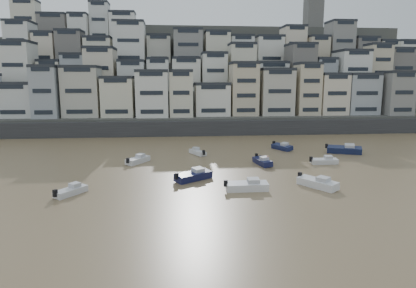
{
  "coord_description": "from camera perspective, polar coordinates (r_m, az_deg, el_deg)",
  "views": [
    {
      "loc": [
        1.43,
        -22.55,
        13.23
      ],
      "look_at": [
        6.37,
        30.0,
        4.0
      ],
      "focal_mm": 32.0,
      "sensor_mm": 36.0,
      "label": 1
    }
  ],
  "objects": [
    {
      "name": "boat_d",
      "position": [
        61.48,
        17.46,
        -2.37
      ],
      "size": [
        4.62,
        1.57,
        1.26
      ],
      "primitive_type": null,
      "rotation": [
        0.0,
        0.0,
        -0.01
      ],
      "color": "silver",
      "rests_on": "ground"
    },
    {
      "name": "boat_j",
      "position": [
        46.1,
        -20.37,
        -6.6
      ],
      "size": [
        3.77,
        4.54,
        1.23
      ],
      "primitive_type": null,
      "rotation": [
        0.0,
        0.0,
        0.96
      ],
      "color": "silver",
      "rests_on": "ground"
    },
    {
      "name": "ground",
      "position": [
        26.18,
        -8.28,
        -20.54
      ],
      "size": [
        400.0,
        400.0,
        0.0
      ],
      "primitive_type": "plane",
      "color": "olive",
      "rests_on": "ground"
    },
    {
      "name": "boat_a",
      "position": [
        44.99,
        6.04,
        -6.24
      ],
      "size": [
        5.52,
        1.82,
        1.5
      ],
      "primitive_type": null,
      "rotation": [
        0.0,
        0.0,
        0.0
      ],
      "color": "white",
      "rests_on": "ground"
    },
    {
      "name": "boat_h",
      "position": [
        65.83,
        -1.61,
        -1.13
      ],
      "size": [
        3.31,
        4.71,
        1.23
      ],
      "primitive_type": null,
      "rotation": [
        0.0,
        0.0,
        2.02
      ],
      "color": "silver",
      "rests_on": "ground"
    },
    {
      "name": "boat_f",
      "position": [
        60.4,
        -10.75,
        -2.24
      ],
      "size": [
        4.2,
        5.16,
        1.39
      ],
      "primitive_type": null,
      "rotation": [
        0.0,
        0.0,
        0.98
      ],
      "color": "silver",
      "rests_on": "ground"
    },
    {
      "name": "boat_c",
      "position": [
        49.31,
        -2.25,
        -4.69
      ],
      "size": [
        5.84,
        4.98,
        1.59
      ],
      "primitive_type": null,
      "rotation": [
        0.0,
        0.0,
        0.63
      ],
      "color": "#14173F",
      "rests_on": "ground"
    },
    {
      "name": "boat_g",
      "position": [
        71.3,
        20.22,
        -0.67
      ],
      "size": [
        6.81,
        4.43,
        1.77
      ],
      "primitive_type": null,
      "rotation": [
        0.0,
        0.0,
        -0.39
      ],
      "color": "#141D40",
      "rests_on": "ground"
    },
    {
      "name": "boat_b",
      "position": [
        48.01,
        16.5,
        -5.54
      ],
      "size": [
        4.67,
        5.76,
        1.55
      ],
      "primitive_type": null,
      "rotation": [
        0.0,
        0.0,
        -0.99
      ],
      "color": "silver",
      "rests_on": "ground"
    },
    {
      "name": "hillside",
      "position": [
        128.08,
        0.6,
        9.82
      ],
      "size": [
        141.04,
        66.0,
        50.0
      ],
      "color": "#4C4C47",
      "rests_on": "ground"
    },
    {
      "name": "person_pink",
      "position": [
        57.82,
        9.15,
        -2.55
      ],
      "size": [
        0.44,
        0.44,
        1.74
      ],
      "primitive_type": null,
      "color": "#E3A2A0",
      "rests_on": "ground"
    },
    {
      "name": "harbor_wall",
      "position": [
        88.71,
        0.22,
        2.48
      ],
      "size": [
        140.0,
        3.0,
        3.5
      ],
      "primitive_type": "cube",
      "color": "#38383A",
      "rests_on": "ground"
    },
    {
      "name": "boat_i",
      "position": [
        71.77,
        11.32,
        -0.34
      ],
      "size": [
        3.63,
        5.28,
        1.38
      ],
      "primitive_type": null,
      "rotation": [
        0.0,
        0.0,
        -1.14
      ],
      "color": "#151D44",
      "rests_on": "ground"
    },
    {
      "name": "boat_e",
      "position": [
        58.74,
        8.37,
        -2.5
      ],
      "size": [
        2.55,
        5.41,
        1.42
      ],
      "primitive_type": null,
      "rotation": [
        0.0,
        0.0,
        -1.4
      ],
      "color": "#13173D",
      "rests_on": "ground"
    }
  ]
}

